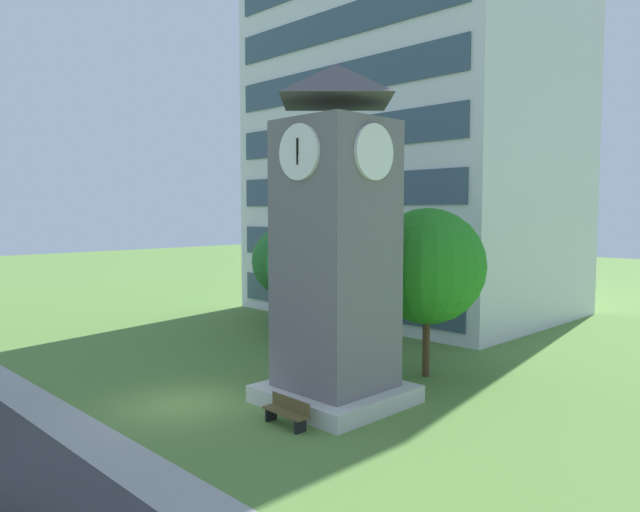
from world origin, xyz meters
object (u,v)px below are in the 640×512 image
(clock_tower, at_px, (336,253))
(tree_streetside, at_px, (427,266))
(tree_by_building, at_px, (305,265))
(tree_near_tower, at_px, (287,261))
(park_bench, at_px, (287,412))

(clock_tower, distance_m, tree_streetside, 5.11)
(tree_by_building, height_order, tree_near_tower, tree_by_building)
(tree_near_tower, bearing_deg, tree_streetside, -12.42)
(tree_streetside, bearing_deg, tree_near_tower, 167.58)
(park_bench, distance_m, tree_near_tower, 15.98)
(tree_streetside, xyz_separation_m, tree_near_tower, (-11.44, 2.52, -0.63))
(park_bench, xyz_separation_m, tree_near_tower, (-11.69, 10.34, 3.44))
(park_bench, xyz_separation_m, tree_streetside, (-0.25, 7.82, 4.08))
(tree_streetside, bearing_deg, clock_tower, -93.37)
(park_bench, bearing_deg, tree_by_building, 133.70)
(clock_tower, relative_size, tree_near_tower, 1.98)
(clock_tower, relative_size, park_bench, 6.47)
(park_bench, relative_size, tree_by_building, 0.30)
(clock_tower, height_order, tree_by_building, clock_tower)
(tree_streetside, distance_m, tree_by_building, 7.41)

